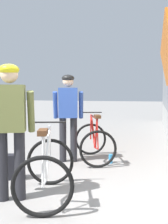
{
  "coord_description": "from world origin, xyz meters",
  "views": [
    {
      "loc": [
        1.48,
        -3.06,
        1.4
      ],
      "look_at": [
        0.21,
        1.34,
        1.05
      ],
      "focal_mm": 40.45,
      "sensor_mm": 36.0,
      "label": 1
    }
  ],
  "objects_px": {
    "backpack_on_platform": "(16,167)",
    "cyclist_far_in_blue": "(68,110)",
    "water_bottle_near_the_bikes": "(111,159)",
    "cyclist_near_in_olive": "(10,120)",
    "bicycle_far_red": "(94,141)",
    "bicycle_near_white": "(47,169)"
  },
  "relations": [
    {
      "from": "cyclist_near_in_olive",
      "to": "bicycle_near_white",
      "type": "xyz_separation_m",
      "value": [
        0.44,
        0.14,
        -0.65
      ]
    },
    {
      "from": "cyclist_near_in_olive",
      "to": "backpack_on_platform",
      "type": "xyz_separation_m",
      "value": [
        -0.38,
        0.72,
        -0.85
      ]
    },
    {
      "from": "cyclist_near_in_olive",
      "to": "backpack_on_platform",
      "type": "distance_m",
      "value": 1.18
    },
    {
      "from": "backpack_on_platform",
      "to": "water_bottle_near_the_bikes",
      "type": "xyz_separation_m",
      "value": [
        1.33,
        1.33,
        -0.11
      ]
    },
    {
      "from": "bicycle_near_white",
      "to": "bicycle_far_red",
      "type": "distance_m",
      "value": 2.01
    },
    {
      "from": "cyclist_far_in_blue",
      "to": "bicycle_near_white",
      "type": "relative_size",
      "value": 1.42
    },
    {
      "from": "cyclist_far_in_blue",
      "to": "bicycle_far_red",
      "type": "relative_size",
      "value": 1.4
    },
    {
      "from": "cyclist_near_in_olive",
      "to": "bicycle_far_red",
      "type": "height_order",
      "value": "cyclist_near_in_olive"
    },
    {
      "from": "cyclist_far_in_blue",
      "to": "water_bottle_near_the_bikes",
      "type": "height_order",
      "value": "cyclist_far_in_blue"
    },
    {
      "from": "cyclist_far_in_blue",
      "to": "bicycle_far_red",
      "type": "xyz_separation_m",
      "value": [
        0.49,
        0.19,
        -0.65
      ]
    },
    {
      "from": "cyclist_near_in_olive",
      "to": "cyclist_far_in_blue",
      "type": "height_order",
      "value": "same"
    },
    {
      "from": "cyclist_far_in_blue",
      "to": "water_bottle_near_the_bikes",
      "type": "xyz_separation_m",
      "value": [
        0.86,
        0.1,
        -0.96
      ]
    },
    {
      "from": "bicycle_far_red",
      "to": "water_bottle_near_the_bikes",
      "type": "xyz_separation_m",
      "value": [
        0.36,
        -0.09,
        -0.31
      ]
    },
    {
      "from": "water_bottle_near_the_bikes",
      "to": "backpack_on_platform",
      "type": "bearing_deg",
      "value": -135.06
    },
    {
      "from": "cyclist_far_in_blue",
      "to": "bicycle_far_red",
      "type": "distance_m",
      "value": 0.84
    },
    {
      "from": "backpack_on_platform",
      "to": "cyclist_far_in_blue",
      "type": "bearing_deg",
      "value": 50.4
    },
    {
      "from": "cyclist_near_in_olive",
      "to": "water_bottle_near_the_bikes",
      "type": "distance_m",
      "value": 2.46
    },
    {
      "from": "bicycle_far_red",
      "to": "backpack_on_platform",
      "type": "distance_m",
      "value": 1.73
    },
    {
      "from": "water_bottle_near_the_bikes",
      "to": "cyclist_near_in_olive",
      "type": "bearing_deg",
      "value": -114.9
    },
    {
      "from": "backpack_on_platform",
      "to": "cyclist_near_in_olive",
      "type": "bearing_deg",
      "value": -80.94
    },
    {
      "from": "cyclist_far_in_blue",
      "to": "water_bottle_near_the_bikes",
      "type": "relative_size",
      "value": 9.77
    },
    {
      "from": "bicycle_far_red",
      "to": "backpack_on_platform",
      "type": "bearing_deg",
      "value": -124.23
    }
  ]
}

